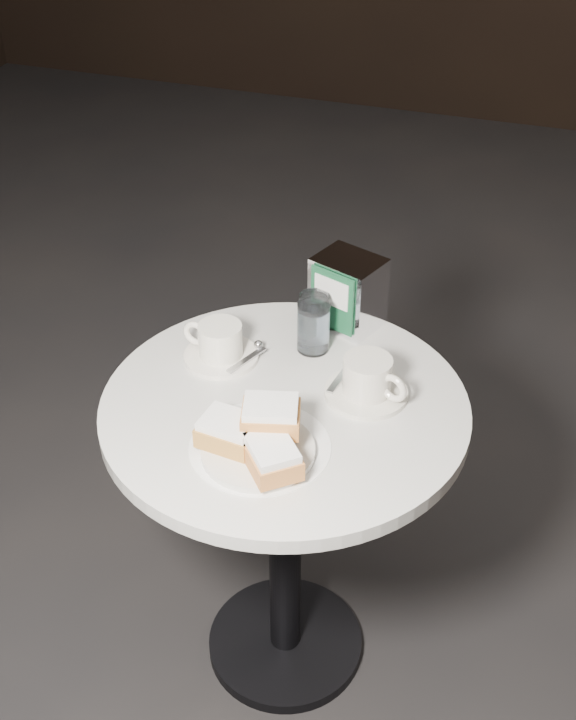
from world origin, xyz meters
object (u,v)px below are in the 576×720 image
Objects in this scene: water_glass_right at (313,327)px; napkin_dispenser at (348,292)px; coffee_cup_left at (220,344)px; water_glass_left at (314,318)px; beignet_plate at (257,440)px; cafe_table at (285,479)px; coffee_cup_right at (368,380)px.

water_glass_right is 0.66× the size of napkin_dispenser.
water_glass_left reaches higher than coffee_cup_left.
napkin_dispenser is (0.05, 0.08, 0.03)m from water_glass_left.
water_glass_right is (0.17, 0.09, 0.02)m from coffee_cup_left.
water_glass_left is at bearing 92.06° from beignet_plate.
coffee_cup_left is 1.57× the size of water_glass_right.
beignet_plate is at bearing -49.22° from coffee_cup_left.
coffee_cup_left is 0.20m from water_glass_left.
cafe_table is at bearing -89.66° from water_glass_right.
coffee_cup_right is 0.22m from water_glass_left.
napkin_dispenser is at bearing 70.29° from water_glass_right.
beignet_plate is 0.34m from water_glass_right.
napkin_dispenser is at bearing 137.22° from coffee_cup_right.
cafe_table is 4.45× the size of coffee_cup_left.
cafe_table is at bearing -131.26° from coffee_cup_right.
cafe_table is 0.41m from napkin_dispenser.
coffee_cup_right is at bearing 26.12° from cafe_table.
water_glass_left is at bearing 45.30° from coffee_cup_left.
cafe_table is at bearing 90.98° from beignet_plate.
napkin_dispenser is at bearing 50.78° from coffee_cup_left.
cafe_table is at bearing -77.21° from napkin_dispenser.
water_glass_left is at bearing 92.82° from cafe_table.
cafe_table is at bearing -22.80° from coffee_cup_left.
coffee_cup_right is 1.30× the size of napkin_dispenser.
water_glass_left is (-0.01, 0.22, 0.25)m from cafe_table.
beignet_plate is 1.60× the size of coffee_cup_left.
water_glass_right is at bearing 163.90° from coffee_cup_right.
coffee_cup_right reaches higher than coffee_cup_left.
water_glass_right is at bearing 90.63° from beignet_plate.
coffee_cup_left is (-0.17, 0.25, -0.00)m from beignet_plate.
cafe_table is 0.33m from water_glass_left.
beignet_plate is at bearing -89.02° from cafe_table.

